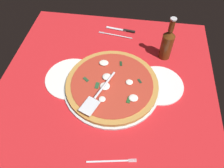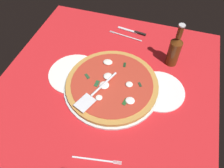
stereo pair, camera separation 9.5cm
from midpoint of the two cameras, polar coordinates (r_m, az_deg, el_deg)
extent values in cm
cube|color=red|center=(101.90, 1.62, 0.33)|extent=(100.10, 100.10, 0.80)
cube|color=silver|center=(131.56, 26.97, 8.52)|extent=(7.15, 7.15, 0.10)
cube|color=silver|center=(121.03, 26.96, 4.13)|extent=(7.15, 7.15, 0.10)
cube|color=silver|center=(111.34, 26.94, -1.06)|extent=(7.15, 7.15, 0.10)
cube|color=silver|center=(102.73, 26.92, -7.18)|extent=(7.15, 7.15, 0.10)
cube|color=silver|center=(95.50, 26.90, -14.32)|extent=(7.15, 7.15, 0.10)
cube|color=silver|center=(135.68, 24.10, 11.30)|extent=(7.15, 7.15, 0.10)
cube|color=silver|center=(124.68, 23.87, 7.28)|extent=(7.15, 7.15, 0.10)
cube|color=silver|center=(114.40, 23.60, 2.51)|extent=(7.15, 7.15, 0.10)
cube|color=silver|center=(105.08, 23.28, -3.14)|extent=(7.15, 7.15, 0.10)
cube|color=silver|center=(96.97, 22.90, -9.82)|extent=(7.15, 7.15, 0.10)
cube|color=silver|center=(90.41, 22.44, -17.59)|extent=(7.15, 7.15, 0.10)
cube|color=silver|center=(129.01, 20.93, 10.22)|extent=(7.15, 7.15, 0.10)
cube|color=silver|center=(118.25, 20.44, 5.87)|extent=(7.15, 7.15, 0.10)
cube|color=silver|center=(108.32, 19.86, 0.70)|extent=(7.15, 7.15, 0.10)
cube|color=silver|center=(99.45, 19.17, -5.46)|extent=(7.15, 7.15, 0.10)
cube|color=silver|center=(91.96, 18.34, -12.71)|extent=(7.15, 7.15, 0.10)
cube|color=silver|center=(133.97, 18.15, 12.93)|extent=(7.15, 7.15, 0.10)
cube|color=silver|center=(122.82, 17.46, 8.99)|extent=(7.15, 7.15, 0.10)
cube|color=silver|center=(112.38, 16.65, 4.29)|extent=(7.15, 7.15, 0.10)
cube|color=silver|center=(102.87, 15.70, -1.32)|extent=(7.15, 7.15, 0.10)
cube|color=silver|center=(94.57, 14.56, -8.00)|extent=(7.15, 7.15, 0.10)
cube|color=silver|center=(87.83, 13.17, -15.81)|extent=(7.15, 7.15, 0.10)
cube|color=silver|center=(128.02, 14.67, 11.84)|extent=(7.15, 7.15, 0.10)
cube|color=silver|center=(117.17, 13.67, 7.60)|extent=(7.15, 7.15, 0.10)
cube|color=silver|center=(107.13, 12.49, 2.52)|extent=(7.15, 7.15, 0.10)
cube|color=silver|center=(98.16, 11.10, -3.55)|extent=(7.15, 7.15, 0.10)
cube|color=silver|center=(90.56, 9.43, -10.72)|extent=(7.15, 7.15, 0.10)
cube|color=silver|center=(84.71, 7.39, -19.04)|extent=(7.15, 7.15, 0.10)
cube|color=silver|center=(133.78, 12.05, 14.44)|extent=(7.15, 7.15, 0.10)
cube|color=silver|center=(122.61, 10.89, 10.61)|extent=(7.15, 7.15, 0.10)
cube|color=silver|center=(112.15, 9.53, 6.04)|extent=(7.15, 7.15, 0.10)
cube|color=silver|center=(102.62, 7.95, 0.57)|extent=(7.15, 7.15, 0.10)
cube|color=silver|center=(94.30, 6.06, -5.95)|extent=(7.15, 7.15, 0.10)
cube|color=silver|center=(87.54, 3.79, -13.58)|extent=(7.15, 7.15, 0.10)
cube|color=silver|center=(128.62, 8.31, 13.33)|extent=(7.15, 7.15, 0.10)
cube|color=silver|center=(117.82, 6.81, 9.22)|extent=(7.15, 7.15, 0.10)
cube|color=silver|center=(107.85, 5.07, 4.31)|extent=(7.15, 7.15, 0.10)
cube|color=silver|center=(98.93, 3.03, -1.56)|extent=(7.15, 7.15, 0.10)
cube|color=silver|center=(91.40, 0.60, -8.47)|extent=(7.15, 7.15, 0.10)
cube|color=silver|center=(85.61, -2.34, -16.45)|extent=(7.15, 7.15, 0.10)
cube|color=silver|center=(135.12, 5.92, 15.78)|extent=(7.15, 7.15, 0.10)
cube|color=silver|center=(124.06, 4.31, 12.08)|extent=(7.15, 7.15, 0.10)
cube|color=silver|center=(113.73, 2.46, 7.67)|extent=(7.15, 7.15, 0.10)
cube|color=silver|center=(104.35, 0.30, 2.42)|extent=(7.15, 7.15, 0.10)
cube|color=silver|center=(96.18, -2.23, -3.80)|extent=(7.15, 7.15, 0.10)
cube|color=silver|center=(89.56, -5.24, -11.05)|extent=(7.15, 7.15, 0.10)
cube|color=silver|center=(84.86, -8.84, -19.23)|extent=(7.15, 7.15, 0.10)
cube|color=silver|center=(130.79, 2.01, 14.63)|extent=(7.15, 7.15, 0.10)
cube|color=silver|center=(120.19, 0.07, 10.68)|extent=(7.15, 7.15, 0.10)
cube|color=silver|center=(110.42, -2.16, 5.97)|extent=(7.15, 7.15, 0.10)
cube|color=silver|center=(101.74, -4.75, 0.40)|extent=(7.15, 7.15, 0.10)
cube|color=silver|center=(94.43, -7.78, -6.13)|extent=(7.15, 7.15, 0.10)
cube|color=silver|center=(88.84, -11.35, -13.58)|extent=(7.15, 7.15, 0.10)
cube|color=silver|center=(137.92, -0.10, 16.91)|extent=(7.15, 7.15, 0.10)
cube|color=silver|center=(127.11, -2.10, 13.35)|extent=(7.15, 7.15, 0.10)
cube|color=silver|center=(117.06, -4.37, 9.13)|extent=(7.15, 7.15, 0.10)
cube|color=silver|center=(107.96, -6.99, 4.14)|extent=(7.15, 7.15, 0.10)
cube|color=silver|center=(100.09, -10.01, -1.71)|extent=(7.15, 7.15, 0.10)
cube|color=silver|center=(93.74, -13.51, -8.45)|extent=(7.15, 7.15, 0.10)
cube|color=silver|center=(89.26, -17.60, -15.97)|extent=(7.15, 7.15, 0.10)
cube|color=silver|center=(134.45, -4.08, 15.72)|extent=(7.15, 7.15, 0.10)
cube|color=silver|center=(124.16, -6.37, 11.92)|extent=(7.15, 7.15, 0.10)
cube|color=silver|center=(114.74, -8.99, 7.45)|extent=(7.15, 7.15, 0.10)
cube|color=silver|center=(106.40, -11.97, 2.20)|extent=(7.15, 7.15, 0.10)
cube|color=silver|center=(99.44, -15.40, -3.86)|extent=(7.15, 7.15, 0.10)
cube|color=silver|center=(94.15, -19.34, -10.70)|extent=(7.15, 7.15, 0.10)
cube|color=silver|center=(90.82, -23.86, -18.13)|extent=(7.15, 7.15, 0.10)
cube|color=silver|center=(142.12, -5.89, 17.83)|extent=(7.15, 7.15, 0.10)
cube|color=silver|center=(131.66, -8.19, 14.40)|extent=(7.15, 7.15, 0.10)
cube|color=silver|center=(121.98, -10.79, 10.37)|extent=(7.15, 7.15, 0.10)
cube|color=silver|center=(113.27, -13.72, 5.66)|extent=(7.15, 7.15, 0.10)
cube|color=silver|center=(105.80, -17.05, 0.21)|extent=(7.15, 7.15, 0.10)
cube|color=silver|center=(99.82, -20.83, -5.97)|extent=(7.15, 7.15, 0.10)
cube|color=silver|center=(139.49, -9.84, 16.59)|extent=(7.15, 7.15, 0.10)
cube|color=silver|center=(129.60, -12.40, 12.95)|extent=(7.15, 7.15, 0.10)
cube|color=silver|center=(120.60, -15.28, 8.71)|extent=(7.15, 7.15, 0.10)
cube|color=silver|center=(112.70, -18.51, 3.80)|extent=(7.15, 7.15, 0.10)
cube|color=silver|center=(106.15, -22.14, -1.78)|extent=(7.15, 7.15, 0.10)
cube|color=silver|center=(147.59, -11.34, 18.53)|extent=(7.15, 7.15, 0.10)
cube|color=silver|center=(137.55, -13.87, 15.22)|extent=(7.15, 7.15, 0.10)
cube|color=silver|center=(128.31, -16.68, 11.39)|extent=(7.15, 7.15, 0.10)
cube|color=silver|center=(120.07, -19.80, 6.96)|extent=(7.15, 7.15, 0.10)
cube|color=silver|center=(113.04, -23.29, 1.92)|extent=(7.15, 7.15, 0.10)
cylinder|color=silver|center=(99.04, 2.75, -0.76)|extent=(43.92, 43.92, 1.33)
cylinder|color=white|center=(100.99, 15.04, -1.96)|extent=(22.69, 22.69, 1.00)
cylinder|color=white|center=(104.78, -7.26, 2.60)|extent=(24.99, 24.99, 1.00)
cylinder|color=#BA843C|center=(97.83, 2.78, -0.23)|extent=(41.91, 41.91, 1.71)
cylinder|color=#AD3323|center=(97.04, 2.81, 0.13)|extent=(37.08, 37.08, 0.30)
ellipsoid|color=white|center=(96.46, 7.39, -0.25)|extent=(3.21, 3.18, 0.91)
ellipsoid|color=white|center=(91.45, -0.57, -3.78)|extent=(2.96, 2.88, 1.00)
ellipsoid|color=white|center=(104.37, 1.51, 5.66)|extent=(4.53, 3.74, 1.12)
ellipsoid|color=white|center=(98.39, 1.54, 1.88)|extent=(4.12, 4.03, 1.20)
ellipsoid|color=white|center=(91.48, 7.78, -4.54)|extent=(3.97, 3.70, 0.94)
ellipsoid|color=white|center=(95.45, 0.54, -0.42)|extent=(4.40, 4.36, 0.90)
cube|color=#123E1A|center=(99.19, 2.53, 1.98)|extent=(1.87, 2.33, 0.30)
cube|color=#1F3722|center=(97.62, 10.18, -0.22)|extent=(2.23, 2.60, 0.30)
cube|color=#224729|center=(99.19, -3.87, 1.89)|extent=(3.15, 2.94, 0.30)
cube|color=#18371C|center=(104.19, 5.98, 4.88)|extent=(1.53, 2.97, 0.30)
cube|color=#224D2B|center=(96.32, -1.21, -0.06)|extent=(1.75, 3.45, 0.30)
cube|color=#214F22|center=(91.24, 6.50, -4.90)|extent=(2.25, 3.62, 0.30)
cube|color=silver|center=(89.24, -4.12, -5.14)|extent=(8.39, 9.59, 0.30)
cylinder|color=silver|center=(94.17, 0.87, -0.20)|extent=(7.16, 15.67, 1.00)
cube|color=white|center=(125.88, 6.94, 12.72)|extent=(19.64, 14.72, 0.60)
cube|color=silver|center=(123.57, 6.49, 12.15)|extent=(16.36, 2.92, 0.25)
cube|color=silver|center=(126.47, 2.37, 13.55)|extent=(3.00, 0.64, 0.25)
cube|color=silver|center=(126.15, 2.28, 13.44)|extent=(3.00, 0.64, 0.25)
cube|color=silver|center=(125.83, 2.20, 13.33)|extent=(3.00, 0.64, 0.25)
cube|color=black|center=(126.48, 9.65, 12.96)|extent=(6.93, 2.15, 0.80)
cube|color=silver|center=(128.28, 6.33, 13.90)|extent=(12.03, 3.08, 0.25)
cube|color=white|center=(82.80, -1.97, -21.25)|extent=(22.26, 14.89, 0.60)
cube|color=silver|center=(83.15, -1.70, -19.48)|extent=(15.11, 3.27, 0.25)
cube|color=silver|center=(82.90, 4.92, -20.47)|extent=(2.99, 0.74, 0.25)
cube|color=silver|center=(83.03, 4.94, -20.18)|extent=(2.99, 0.74, 0.25)
cube|color=silver|center=(83.17, 4.97, -19.90)|extent=(2.99, 0.74, 0.25)
cylinder|color=#582B0F|center=(109.82, 18.34, 7.55)|extent=(5.81, 5.81, 13.65)
cone|color=#582B0F|center=(104.51, 19.48, 10.76)|extent=(5.81, 5.81, 2.91)
cylinder|color=#582B0F|center=(101.78, 20.17, 12.65)|extent=(2.53, 2.53, 6.15)
cylinder|color=#B7B7BC|center=(99.83, 20.72, 14.12)|extent=(2.91, 2.91, 0.60)
camera|label=1|loc=(0.05, -87.20, 3.60)|focal=34.68mm
camera|label=2|loc=(0.05, 92.80, -3.60)|focal=34.68mm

